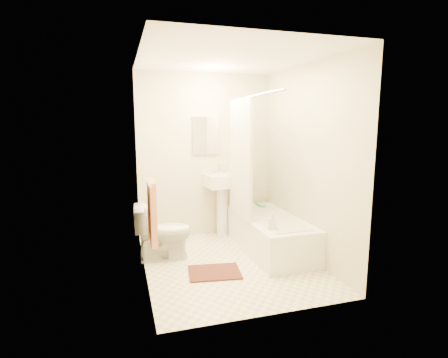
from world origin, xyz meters
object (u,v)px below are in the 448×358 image
object	(u,v)px
toilet	(163,232)
bath_mat	(214,272)
soap_bottle	(272,221)
sink	(223,202)
bathtub	(269,233)

from	to	relation	value
toilet	bath_mat	distance (m)	0.85
bath_mat	soap_bottle	xyz separation A→B (m)	(0.70, -0.00, 0.54)
toilet	sink	xyz separation A→B (m)	(0.97, 0.67, 0.17)
sink	bath_mat	size ratio (longest dim) A/B	1.75
bathtub	soap_bottle	xyz separation A→B (m)	(-0.20, -0.51, 0.33)
toilet	bathtub	world-z (taller)	toilet
sink	bath_mat	distance (m)	1.45
toilet	bathtub	bearing A→B (deg)	-90.54
sink	bathtub	xyz separation A→B (m)	(0.43, -0.76, -0.28)
toilet	soap_bottle	size ratio (longest dim) A/B	3.37
sink	soap_bottle	xyz separation A→B (m)	(0.22, -1.27, 0.04)
toilet	bath_mat	bearing A→B (deg)	-137.31
bath_mat	soap_bottle	size ratio (longest dim) A/B	2.81
sink	soap_bottle	size ratio (longest dim) A/B	4.93
bath_mat	bathtub	bearing A→B (deg)	29.62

